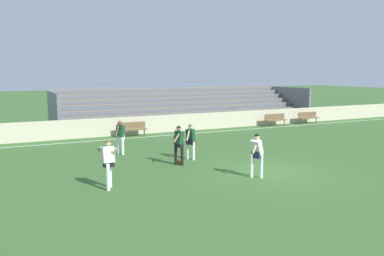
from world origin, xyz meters
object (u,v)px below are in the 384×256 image
Objects in this scene: bleacher_stand at (188,106)px; soccer_ball at (179,162)px; bench_centre_sideline at (132,128)px; bench_near_wall_gap at (275,119)px; bench_near_bin at (308,117)px; player_white_overlapping at (257,152)px; player_dark_wide_left at (190,139)px; player_dark_deep_cover at (120,134)px; player_dark_wide_right at (179,142)px; player_white_pressing_high at (108,160)px.

bleacher_stand is 13.78m from soccer_ball.
bench_near_wall_gap is (11.09, 0.00, 0.00)m from bench_centre_sideline.
bleacher_stand is at bearing 153.48° from bench_near_bin.
player_white_overlapping is at bearing -106.17° from bleacher_stand.
soccer_ball is (-0.83, -0.59, -0.86)m from player_dark_wide_left.
player_dark_deep_cover is (-2.11, -4.92, 0.45)m from bench_centre_sideline.
player_dark_wide_right is (-14.71, -8.17, 0.48)m from bench_near_bin.
soccer_ball is at bearing -144.99° from bench_near_wall_gap.
player_dark_wide_left is at bearing -86.48° from bench_centre_sideline.
bleacher_stand is 11.74× the size of player_white_pressing_high.
player_dark_wide_right is at bearing -120.31° from soccer_ball.
bench_near_wall_gap reaches higher than soccer_ball.
bleacher_stand is 7.25m from bench_centre_sideline.
soccer_ball is at bearing 59.69° from player_dark_wide_right.
player_dark_deep_cover is 3.67m from soccer_ball.
bench_centre_sideline is 11.09m from bench_near_wall_gap.
bench_near_wall_gap and bench_near_bin have the same top height.
player_white_overlapping is at bearing -83.17° from bench_centre_sideline.
bench_centre_sideline is 1.08× the size of player_dark_deep_cover.
bench_near_bin is 15.68m from player_dark_wide_left.
player_dark_wide_right reaches higher than bench_near_bin.
player_white_overlapping is 0.99× the size of player_white_pressing_high.
player_white_overlapping is 7.70× the size of soccer_ball.
bench_centre_sideline is 8.05m from soccer_ball.
bench_centre_sideline and bench_near_bin have the same top height.
bench_centre_sideline is 5.37m from player_dark_deep_cover.
player_dark_deep_cover is (-16.37, -4.92, 0.45)m from bench_near_bin.
bleacher_stand reaches higher than player_white_overlapping.
bench_near_bin is 16.69m from soccer_ball.
player_dark_wide_right reaches higher than player_dark_deep_cover.
player_dark_wide_left is at bearing 38.84° from player_dark_wide_right.
player_dark_wide_left is 3.99m from player_white_overlapping.
player_white_overlapping is (3.47, -6.41, 0.02)m from player_dark_deep_cover.
player_dark_wide_left is at bearing -114.90° from bleacher_stand.
player_white_overlapping is (-9.74, -11.33, 0.47)m from bench_near_wall_gap.
player_white_overlapping is 3.83m from soccer_ball.
player_white_overlapping is at bearing -130.68° from bench_near_wall_gap.
bench_centre_sideline is 11.42m from player_white_overlapping.
bench_near_bin is (14.26, 0.00, 0.00)m from bench_centre_sideline.
player_dark_wide_right reaches higher than player_white_overlapping.
bench_near_bin is 1.10× the size of player_dark_wide_left.
bench_near_wall_gap is at bearing 35.28° from player_dark_wide_right.
bench_near_wall_gap is at bearing 20.42° from player_dark_deep_cover.
player_white_pressing_high is at bearing -150.60° from bench_near_bin.
bench_centre_sideline and bench_near_wall_gap have the same top height.
bench_near_bin reaches higher than soccer_ball.
bench_centre_sideline is at bearing 68.60° from player_white_pressing_high.
bench_centre_sideline is at bearing 180.00° from bench_near_wall_gap.
player_dark_wide_left is 7.45× the size of soccer_ball.
player_dark_wide_right is 1.01× the size of player_white_overlapping.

